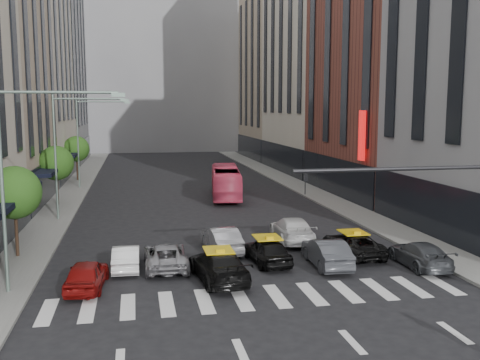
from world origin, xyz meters
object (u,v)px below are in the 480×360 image
streetlamp_mid (68,140)px  taxi_center (267,251)px  streetlamp_far (87,131)px  car_red (87,275)px  streetlamp_near (24,161)px  bus (226,182)px  taxi_left (219,266)px  car_white_front (126,257)px

streetlamp_mid → taxi_center: bearing=-50.0°
streetlamp_far → car_red: streetlamp_far is taller
car_red → taxi_center: bearing=-160.2°
car_red → streetlamp_far: bearing=-80.3°
streetlamp_mid → streetlamp_far: size_ratio=1.00×
streetlamp_near → bus: streetlamp_near is taller
taxi_left → taxi_center: (2.96, 2.30, -0.04)m
taxi_center → bus: size_ratio=0.40×
taxi_left → streetlamp_far: bearing=-81.9°
streetlamp_near → streetlamp_mid: bearing=90.0°
bus → taxi_left: bearing=87.2°
streetlamp_near → streetlamp_mid: (0.00, 16.00, 0.00)m
streetlamp_near → streetlamp_mid: same height
streetlamp_mid → car_white_front: 14.78m
streetlamp_mid → car_red: size_ratio=2.25×
streetlamp_mid → taxi_center: streetlamp_mid is taller
taxi_center → streetlamp_far: bearing=-74.5°
streetlamp_near → bus: bearing=61.6°
streetlamp_far → bus: (12.83, -8.27, -4.46)m
car_red → taxi_center: 9.32m
taxi_left → taxi_center: taxi_left is taller
streetlamp_near → taxi_left: 9.92m
car_red → bus: bearing=-108.4°
streetlamp_mid → car_red: streetlamp_mid is taller
car_red → bus: bus is taller
streetlamp_far → taxi_center: bearing=-68.9°
streetlamp_far → taxi_center: (11.42, -29.61, -5.20)m
streetlamp_far → taxi_center: 32.17m
taxi_left → bus: bus is taller
streetlamp_far → streetlamp_mid: bearing=-90.0°
car_white_front → bus: 22.66m
streetlamp_mid → streetlamp_far: bearing=90.0°
streetlamp_near → car_red: bearing=1.5°
streetlamp_mid → streetlamp_far: same height
taxi_center → streetlamp_near: bearing=6.2°
car_white_front → taxi_left: taxi_left is taller
streetlamp_near → streetlamp_far: bearing=90.0°
streetlamp_mid → bus: bearing=31.1°
streetlamp_far → bus: size_ratio=0.87×
streetlamp_far → taxi_left: 33.42m
streetlamp_near → streetlamp_far: same height
streetlamp_mid → bus: (12.83, 7.73, -4.46)m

